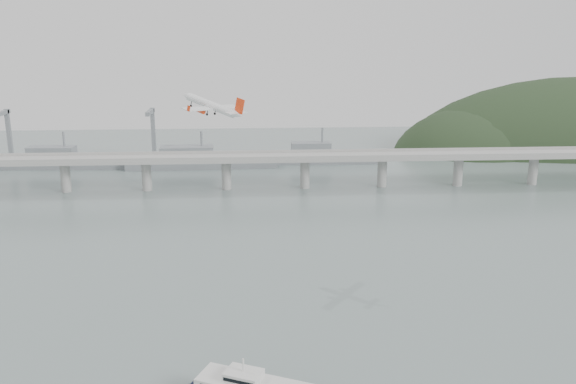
{
  "coord_description": "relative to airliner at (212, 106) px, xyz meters",
  "views": [
    {
      "loc": [
        -14.8,
        -177.49,
        97.89
      ],
      "look_at": [
        0.0,
        55.0,
        36.0
      ],
      "focal_mm": 38.0,
      "sensor_mm": 36.0,
      "label": 1
    }
  ],
  "objects": [
    {
      "name": "ground",
      "position": [
        29.33,
        -63.86,
        -69.15
      ],
      "size": [
        900.0,
        900.0,
        0.0
      ],
      "primitive_type": "plane",
      "color": "slate",
      "rests_on": "ground"
    },
    {
      "name": "bridge",
      "position": [
        28.18,
        136.14,
        -51.5
      ],
      "size": [
        800.0,
        22.0,
        23.9
      ],
      "color": "#989895",
      "rests_on": "ground"
    },
    {
      "name": "distant_fleet",
      "position": [
        -126.03,
        201.22,
        -62.93
      ],
      "size": [
        453.0,
        60.9,
        40.0
      ],
      "color": "slate",
      "rests_on": "ground"
    },
    {
      "name": "airliner",
      "position": [
        0.0,
        0.0,
        0.0
      ],
      "size": [
        27.57,
        25.95,
        9.61
      ],
      "rotation": [
        0.05,
        -0.22,
        2.44
      ],
      "color": "white",
      "rests_on": "ground"
    }
  ]
}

